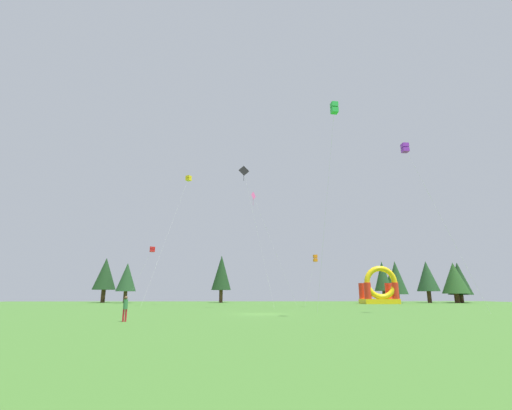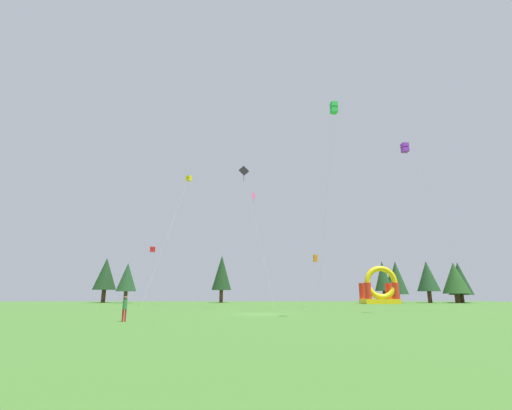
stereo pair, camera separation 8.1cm
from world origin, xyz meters
TOP-DOWN VIEW (x-y plane):
  - ground_plane at (0.00, 0.00)m, footprint 120.00×120.00m
  - kite_yellow_box at (-11.40, 26.56)m, footprint 4.98×8.52m
  - kite_pink_diamond at (-0.19, 22.68)m, footprint 7.27×1.54m
  - kite_red_box at (-16.46, 25.25)m, footprint 3.77×1.73m
  - kite_green_box at (6.03, -5.97)m, footprint 1.10×7.30m
  - kite_orange_box at (8.83, 19.10)m, footprint 2.15×0.67m
  - kite_purple_box at (14.45, -0.51)m, footprint 6.72×0.64m
  - kite_black_diamond at (-1.71, 13.51)m, footprint 4.45×2.62m
  - person_midfield at (-9.27, -8.82)m, footprint 0.35×0.35m
  - inflatable_red_slide at (23.63, 34.29)m, footprint 6.36×4.41m
  - tree_row_0 at (-31.40, 45.93)m, footprint 4.76×4.76m
  - tree_row_1 at (-25.86, 43.09)m, footprint 4.02×4.02m
  - tree_row_2 at (-6.46, 45.27)m, footprint 4.18×4.18m
  - tree_row_3 at (27.14, 41.47)m, footprint 3.54×3.54m
  - tree_row_4 at (28.95, 41.70)m, footprint 2.56×2.56m
  - tree_row_5 at (30.22, 42.20)m, footprint 4.35×4.35m
  - tree_row_6 at (37.11, 42.69)m, footprint 4.55×4.55m
  - tree_row_7 at (42.13, 41.29)m, footprint 5.32×5.32m
  - tree_row_8 at (44.58, 43.84)m, footprint 4.88×4.88m

SIDE VIEW (x-z plane):
  - ground_plane at x=0.00m, z-range 0.00..0.00m
  - person_midfield at x=-9.27m, z-range 0.15..1.76m
  - inflatable_red_slide at x=23.63m, z-range -1.00..5.86m
  - tree_row_4 at x=28.95m, z-range 1.17..8.12m
  - tree_row_8 at x=44.58m, z-range 0.77..9.20m
  - tree_row_7 at x=42.13m, z-range 0.89..9.10m
  - tree_row_5 at x=30.22m, z-range 0.82..9.34m
  - tree_row_1 at x=-25.86m, z-range 1.11..9.17m
  - tree_row_3 at x=27.14m, z-range 1.14..9.55m
  - tree_row_6 at x=37.11m, z-range 1.12..9.69m
  - tree_row_0 at x=-31.40m, z-range 1.27..10.65m
  - tree_row_2 at x=-6.46m, z-range 1.25..11.17m
  - kite_orange_box at x=8.83m, z-range 3.16..10.51m
  - kite_red_box at x=-16.46m, z-range 4.18..13.37m
  - kite_purple_box at x=14.45m, z-range 7.67..24.04m
  - kite_pink_diamond at x=-0.19m, z-range 8.15..25.79m
  - kite_green_box at x=6.03m, z-range 8.24..25.85m
  - kite_black_diamond at x=-1.71m, z-range 8.65..27.33m
  - kite_yellow_box at x=-11.40m, z-range 10.40..32.21m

